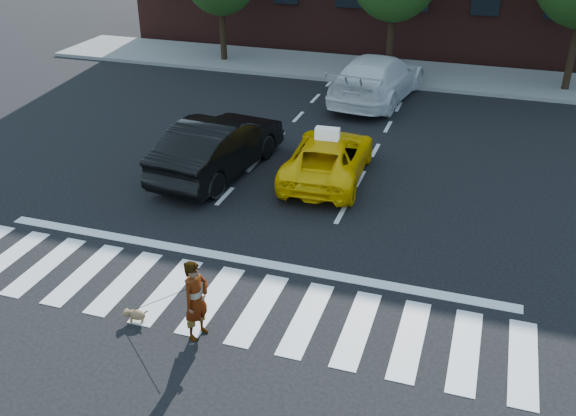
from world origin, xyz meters
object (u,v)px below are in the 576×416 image
at_px(black_sedan, 219,146).
at_px(dog, 134,314).
at_px(white_suv, 377,78).
at_px(woman, 196,300).
at_px(taxi, 328,157).

distance_m(black_sedan, dog, 7.05).
height_order(white_suv, woman, white_suv).
distance_m(taxi, white_suv, 7.38).
height_order(taxi, woman, woman).
xyz_separation_m(taxi, white_suv, (-0.07, 7.37, 0.23)).
relative_size(black_sedan, dog, 10.17).
distance_m(white_suv, dog, 15.03).
relative_size(white_suv, dog, 11.95).
bearing_deg(dog, black_sedan, 78.83).
relative_size(taxi, woman, 2.78).
bearing_deg(white_suv, taxi, 98.16).
bearing_deg(white_suv, dog, 90.95).
relative_size(black_sedan, white_suv, 0.85).
bearing_deg(white_suv, woman, 96.05).
bearing_deg(dog, woman, -20.69).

